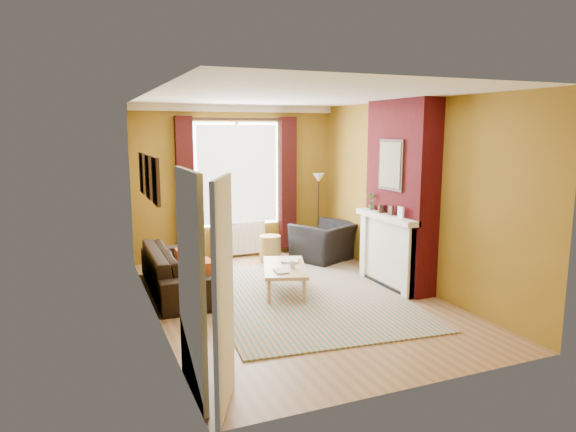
% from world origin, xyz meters
% --- Properties ---
extents(ground, '(5.50, 5.50, 0.00)m').
position_xyz_m(ground, '(0.00, 0.00, 0.00)').
color(ground, brown).
rests_on(ground, ground).
extents(room_walls, '(3.82, 5.54, 2.83)m').
position_xyz_m(room_walls, '(0.64, 0.28, 1.39)').
color(room_walls, olive).
rests_on(room_walls, ground).
extents(striped_rug, '(2.94, 3.84, 0.02)m').
position_xyz_m(striped_rug, '(0.18, 0.02, 0.01)').
color(striped_rug, teal).
rests_on(striped_rug, ground).
extents(sofa, '(0.89, 2.25, 0.65)m').
position_xyz_m(sofa, '(-1.42, 0.99, 0.33)').
color(sofa, black).
rests_on(sofa, ground).
extents(armchair, '(1.36, 1.30, 0.69)m').
position_xyz_m(armchair, '(1.38, 1.79, 0.34)').
color(armchair, black).
rests_on(armchair, ground).
extents(coffee_table, '(0.96, 1.33, 0.40)m').
position_xyz_m(coffee_table, '(-0.02, 0.33, 0.36)').
color(coffee_table, tan).
rests_on(coffee_table, ground).
extents(wicker_stool, '(0.50, 0.50, 0.48)m').
position_xyz_m(wicker_stool, '(0.40, 2.07, 0.24)').
color(wicker_stool, olive).
rests_on(wicker_stool, ground).
extents(floor_lamp, '(0.27, 0.27, 1.54)m').
position_xyz_m(floor_lamp, '(1.52, 2.40, 1.21)').
color(floor_lamp, black).
rests_on(floor_lamp, ground).
extents(book_a, '(0.21, 0.27, 0.02)m').
position_xyz_m(book_a, '(-0.28, 0.05, 0.41)').
color(book_a, '#999999').
rests_on(book_a, coffee_table).
extents(book_b, '(0.36, 0.39, 0.02)m').
position_xyz_m(book_b, '(0.07, 0.61, 0.41)').
color(book_b, '#999999').
rests_on(book_b, coffee_table).
extents(mug, '(0.14, 0.14, 0.10)m').
position_xyz_m(mug, '(0.04, 0.17, 0.45)').
color(mug, '#999999').
rests_on(mug, coffee_table).
extents(tv_remote, '(0.15, 0.16, 0.02)m').
position_xyz_m(tv_remote, '(0.06, 0.53, 0.41)').
color(tv_remote, '#242427').
rests_on(tv_remote, coffee_table).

